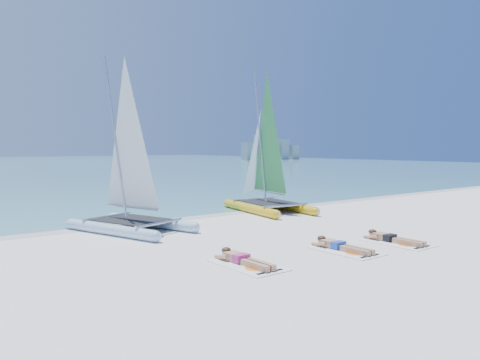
{
  "coord_description": "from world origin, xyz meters",
  "views": [
    {
      "loc": [
        -8.86,
        -9.66,
        2.65
      ],
      "look_at": [
        -0.55,
        1.2,
        1.67
      ],
      "focal_mm": 35.0,
      "sensor_mm": 36.0,
      "label": 1
    }
  ],
  "objects_px": {
    "towel_a": "(248,265)",
    "sunbather_c": "(391,238)",
    "sunbather_a": "(242,259)",
    "towel_b": "(345,251)",
    "catamaran_yellow": "(263,164)",
    "catamaran_blue": "(129,177)",
    "sunbather_b": "(340,245)",
    "towel_c": "(397,243)"
  },
  "relations": [
    {
      "from": "towel_a",
      "to": "sunbather_c",
      "type": "distance_m",
      "value": 4.78
    },
    {
      "from": "sunbather_a",
      "to": "towel_b",
      "type": "relative_size",
      "value": 0.93
    },
    {
      "from": "sunbather_c",
      "to": "towel_a",
      "type": "bearing_deg",
      "value": 175.05
    },
    {
      "from": "catamaran_yellow",
      "to": "towel_b",
      "type": "xyz_separation_m",
      "value": [
        -3.33,
        -7.17,
        -1.9
      ]
    },
    {
      "from": "towel_a",
      "to": "catamaran_blue",
      "type": "bearing_deg",
      "value": 92.67
    },
    {
      "from": "sunbather_a",
      "to": "sunbather_b",
      "type": "height_order",
      "value": "same"
    },
    {
      "from": "catamaran_blue",
      "to": "towel_b",
      "type": "distance_m",
      "value": 7.03
    },
    {
      "from": "catamaran_blue",
      "to": "towel_c",
      "type": "xyz_separation_m",
      "value": [
        5.02,
        -6.28,
        -1.71
      ]
    },
    {
      "from": "catamaran_blue",
      "to": "catamaran_yellow",
      "type": "bearing_deg",
      "value": -8.51
    },
    {
      "from": "catamaran_yellow",
      "to": "towel_a",
      "type": "xyz_separation_m",
      "value": [
        -6.2,
        -6.79,
        -1.9
      ]
    },
    {
      "from": "catamaran_yellow",
      "to": "towel_a",
      "type": "height_order",
      "value": "catamaran_yellow"
    },
    {
      "from": "catamaran_blue",
      "to": "sunbather_b",
      "type": "height_order",
      "value": "catamaran_blue"
    },
    {
      "from": "sunbather_c",
      "to": "towel_b",
      "type": "bearing_deg",
      "value": 179.11
    },
    {
      "from": "towel_a",
      "to": "towel_b",
      "type": "relative_size",
      "value": 1.0
    },
    {
      "from": "catamaran_yellow",
      "to": "towel_c",
      "type": "height_order",
      "value": "catamaran_yellow"
    },
    {
      "from": "towel_a",
      "to": "towel_c",
      "type": "xyz_separation_m",
      "value": [
        4.76,
        -0.6,
        0.0
      ]
    },
    {
      "from": "sunbather_b",
      "to": "catamaran_blue",
      "type": "bearing_deg",
      "value": 118.06
    },
    {
      "from": "catamaran_yellow",
      "to": "sunbather_a",
      "type": "distance_m",
      "value": 9.23
    },
    {
      "from": "towel_a",
      "to": "sunbather_a",
      "type": "distance_m",
      "value": 0.22
    },
    {
      "from": "catamaran_yellow",
      "to": "towel_b",
      "type": "bearing_deg",
      "value": -105.68
    },
    {
      "from": "sunbather_a",
      "to": "sunbather_b",
      "type": "bearing_deg",
      "value": -7.62
    },
    {
      "from": "sunbather_b",
      "to": "sunbather_c",
      "type": "relative_size",
      "value": 1.0
    },
    {
      "from": "catamaran_blue",
      "to": "catamaran_yellow",
      "type": "xyz_separation_m",
      "value": [
        6.46,
        1.11,
        0.19
      ]
    },
    {
      "from": "towel_b",
      "to": "sunbather_b",
      "type": "relative_size",
      "value": 1.07
    },
    {
      "from": "sunbather_b",
      "to": "sunbather_c",
      "type": "xyz_separation_m",
      "value": [
        1.9,
        -0.22,
        0.0
      ]
    },
    {
      "from": "towel_a",
      "to": "sunbather_c",
      "type": "height_order",
      "value": "sunbather_c"
    },
    {
      "from": "sunbather_a",
      "to": "towel_b",
      "type": "bearing_deg",
      "value": -11.35
    },
    {
      "from": "towel_c",
      "to": "sunbather_b",
      "type": "bearing_deg",
      "value": 167.69
    },
    {
      "from": "towel_a",
      "to": "towel_c",
      "type": "bearing_deg",
      "value": -7.24
    },
    {
      "from": "catamaran_yellow",
      "to": "sunbather_a",
      "type": "relative_size",
      "value": 3.51
    },
    {
      "from": "towel_b",
      "to": "catamaran_yellow",
      "type": "bearing_deg",
      "value": 65.07
    },
    {
      "from": "towel_c",
      "to": "catamaran_blue",
      "type": "bearing_deg",
      "value": 128.65
    },
    {
      "from": "towel_b",
      "to": "towel_c",
      "type": "distance_m",
      "value": 1.91
    },
    {
      "from": "sunbather_b",
      "to": "sunbather_c",
      "type": "distance_m",
      "value": 1.91
    },
    {
      "from": "sunbather_a",
      "to": "sunbather_c",
      "type": "xyz_separation_m",
      "value": [
        4.76,
        -0.6,
        0.0
      ]
    },
    {
      "from": "sunbather_b",
      "to": "towel_a",
      "type": "bearing_deg",
      "value": 176.19
    },
    {
      "from": "towel_a",
      "to": "catamaran_yellow",
      "type": "bearing_deg",
      "value": 47.61
    },
    {
      "from": "catamaran_blue",
      "to": "towel_a",
      "type": "distance_m",
      "value": 5.93
    },
    {
      "from": "catamaran_blue",
      "to": "catamaran_yellow",
      "type": "relative_size",
      "value": 0.95
    },
    {
      "from": "catamaran_yellow",
      "to": "sunbather_a",
      "type": "xyz_separation_m",
      "value": [
        -6.2,
        -6.6,
        -1.79
      ]
    },
    {
      "from": "towel_a",
      "to": "towel_b",
      "type": "bearing_deg",
      "value": -7.62
    },
    {
      "from": "sunbather_b",
      "to": "towel_b",
      "type": "bearing_deg",
      "value": -90.0
    }
  ]
}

